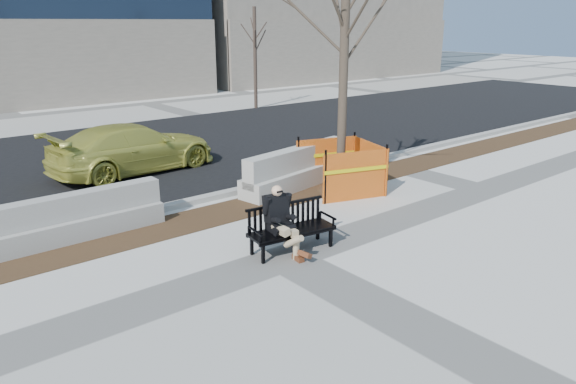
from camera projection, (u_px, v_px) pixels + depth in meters
The scene contains 11 objects.
ground at pixel (284, 258), 9.26m from camera, with size 120.00×120.00×0.00m, color beige.
mulch_strip at pixel (206, 217), 11.18m from camera, with size 40.00×1.20×0.02m, color #47301C.
asphalt_street at pixel (97, 160), 15.76m from camera, with size 60.00×10.40×0.01m, color black.
curb at pixel (184, 203), 11.87m from camera, with size 60.00×0.25×0.12m, color #9E9B93.
bench at pixel (292, 250), 9.56m from camera, with size 1.59×0.57×0.85m, color black, non-canonical shape.
seated_man at pixel (280, 252), 9.49m from camera, with size 0.52×0.87×1.22m, color black, non-canonical shape.
tree_fence at pixel (340, 190), 12.96m from camera, with size 2.47×2.47×6.17m, color orange, non-canonical shape.
sedan at pixel (136, 171), 14.60m from camera, with size 1.83×4.50×1.31m, color gold.
jersey_barrier_left at pixel (84, 236), 10.18m from camera, with size 3.09×0.62×0.88m, color gray, non-canonical shape.
jersey_barrier_right at pixel (297, 186), 13.30m from camera, with size 3.45×0.69×0.99m, color #AAA89F, non-canonical shape.
far_tree_right at pixel (256, 108), 25.27m from camera, with size 1.82×1.82×4.90m, color #403229, non-canonical shape.
Camera 1 is at (-5.31, -6.62, 3.89)m, focal length 33.50 mm.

